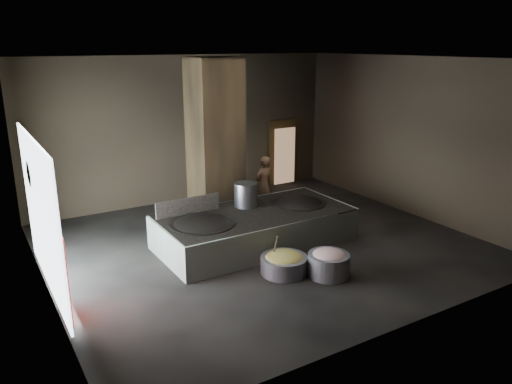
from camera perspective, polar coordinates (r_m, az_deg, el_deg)
floor at (r=12.57m, az=0.68°, el=-6.21°), size 10.00×9.00×0.10m
ceiling at (r=11.58m, az=0.76°, el=15.25°), size 10.00×9.00×0.10m
back_wall at (r=15.84m, az=-8.04°, el=7.13°), size 10.00×0.10×4.50m
front_wall at (r=8.48m, az=17.11°, el=-1.90°), size 10.00×0.10×4.50m
left_wall at (r=10.23m, az=-24.11°, el=0.52°), size 0.10×9.00×4.50m
right_wall at (r=15.09m, az=17.35°, el=6.06°), size 0.10×9.00×4.50m
pillar at (r=13.35m, az=-4.70°, el=5.45°), size 1.20×1.20×4.50m
hearth_platform at (r=12.45m, az=-0.13°, el=-4.14°), size 4.80×2.34×0.83m
platform_cap at (r=12.31m, az=-0.13°, el=-2.40°), size 4.67×2.24×0.03m
wok_left at (r=11.66m, az=-6.14°, el=-3.96°), size 1.50×1.50×0.42m
wok_left_rim at (r=11.63m, az=-6.15°, el=-3.64°), size 1.54×1.54×0.05m
wok_right at (r=13.08m, az=4.84°, el=-1.60°), size 1.40×1.40×0.39m
wok_right_rim at (r=13.06m, az=4.85°, el=-1.31°), size 1.43×1.43×0.05m
stock_pot at (r=12.69m, az=-1.21°, el=-0.32°), size 0.58×0.58×0.62m
splash_guard at (r=12.25m, az=-7.77°, el=-1.59°), size 1.66×0.08×0.42m
cook at (r=14.66m, az=0.90°, el=0.88°), size 0.68×0.51×1.69m
veg_basin at (r=11.02m, az=3.21°, el=-8.30°), size 1.14×1.14×0.38m
veg_fill at (r=10.96m, az=3.23°, el=-7.55°), size 0.85×0.85×0.26m
ladle at (r=10.91m, az=2.14°, el=-6.48°), size 0.16×0.40×0.73m
meat_basin at (r=10.98m, az=8.29°, el=-8.23°), size 0.96×0.96×0.50m
meat_fill at (r=10.90m, az=8.33°, el=-7.27°), size 0.75×0.75×0.29m
doorway_near at (r=16.48m, az=-3.90°, el=3.55°), size 1.18×0.08×2.38m
doorway_near_glow at (r=16.71m, az=-3.59°, el=3.56°), size 0.84×0.04×2.00m
doorway_far at (r=17.67m, az=3.05°, el=4.46°), size 1.18×0.08×2.38m
doorway_far_glow at (r=17.44m, az=3.29°, el=4.13°), size 0.83×0.04×1.96m
left_opening at (r=10.62m, az=-23.31°, el=-2.52°), size 0.04×4.20×3.10m
pavilion_sliver at (r=9.69m, az=-21.23°, el=-8.87°), size 0.05×0.90×1.70m
tree_silhouette at (r=11.52m, az=-23.98°, el=1.97°), size 0.28×1.10×1.10m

